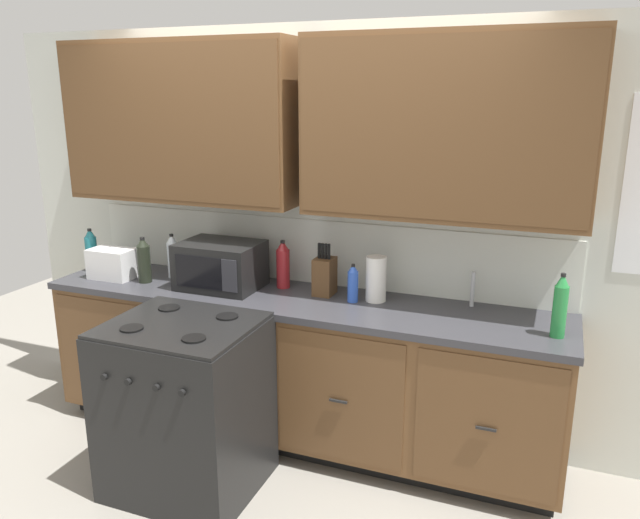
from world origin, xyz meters
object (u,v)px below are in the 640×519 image
at_px(bottle_red, 283,265).
at_px(bottle_clear, 173,256).
at_px(microwave, 220,265).
at_px(bottle_green, 560,306).
at_px(bottle_dark, 144,260).
at_px(toaster, 112,263).
at_px(knife_block, 325,275).
at_px(bottle_blue, 353,283).
at_px(bottle_teal, 91,250).
at_px(stove_range, 186,406).
at_px(paper_towel_roll, 376,279).

xyz_separation_m(bottle_red, bottle_clear, (-0.75, -0.06, -0.00)).
xyz_separation_m(microwave, bottle_green, (1.93, -0.09, 0.02)).
relative_size(bottle_dark, bottle_green, 0.90).
relative_size(toaster, knife_block, 0.90).
bearing_deg(bottle_green, toaster, 179.73).
xyz_separation_m(knife_block, bottle_blue, (0.20, -0.06, -0.01)).
bearing_deg(bottle_green, knife_block, 171.42).
bearing_deg(bottle_red, knife_block, -6.74).
bearing_deg(bottle_dark, bottle_blue, 5.10).
xyz_separation_m(bottle_dark, bottle_teal, (-0.48, 0.08, -0.00)).
bearing_deg(stove_range, bottle_blue, 43.88).
xyz_separation_m(toaster, knife_block, (1.38, 0.18, 0.02)).
relative_size(stove_range, bottle_green, 2.95).
height_order(paper_towel_roll, bottle_clear, bottle_clear).
bearing_deg(paper_towel_roll, stove_range, -137.98).
bearing_deg(paper_towel_roll, bottle_teal, -177.05).
xyz_separation_m(bottle_red, bottle_blue, (0.48, -0.10, -0.03)).
bearing_deg(bottle_clear, paper_towel_roll, 1.01).
height_order(stove_range, knife_block, knife_block).
bearing_deg(stove_range, microwave, 101.68).
height_order(microwave, paper_towel_roll, microwave).
height_order(knife_block, paper_towel_roll, knife_block).
xyz_separation_m(knife_block, bottle_teal, (-1.61, -0.10, 0.02)).
xyz_separation_m(stove_range, bottle_red, (0.22, 0.77, 0.60)).
bearing_deg(bottle_green, bottle_teal, 178.14).
bearing_deg(bottle_dark, bottle_clear, 56.79).
distance_m(knife_block, bottle_red, 0.29).
height_order(stove_range, bottle_green, bottle_green).
distance_m(stove_range, bottle_clear, 1.07).
relative_size(microwave, bottle_blue, 2.16).
bearing_deg(stove_range, paper_towel_roll, 42.02).
relative_size(knife_block, bottle_dark, 1.07).
distance_m(microwave, bottle_clear, 0.40).
distance_m(toaster, bottle_clear, 0.39).
bearing_deg(bottle_red, bottle_green, -8.25).
relative_size(stove_range, bottle_blue, 4.28).
xyz_separation_m(paper_towel_roll, bottle_blue, (-0.12, -0.06, -0.02)).
xyz_separation_m(bottle_dark, bottle_green, (2.42, -0.01, 0.02)).
height_order(stove_range, bottle_blue, bottle_blue).
xyz_separation_m(toaster, bottle_dark, (0.25, -0.00, 0.05)).
relative_size(bottle_red, bottle_clear, 1.04).
bearing_deg(stove_range, bottle_red, 73.89).
height_order(bottle_clear, bottle_dark, bottle_dark).
bearing_deg(stove_range, bottle_teal, 150.12).
bearing_deg(stove_range, toaster, 147.59).
relative_size(knife_block, bottle_blue, 1.40).
height_order(knife_block, bottle_teal, knife_block).
xyz_separation_m(paper_towel_roll, bottle_teal, (-1.93, -0.10, 0.01)).
bearing_deg(bottle_blue, knife_block, 161.91).
xyz_separation_m(bottle_red, bottle_dark, (-0.85, -0.22, -0.00)).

